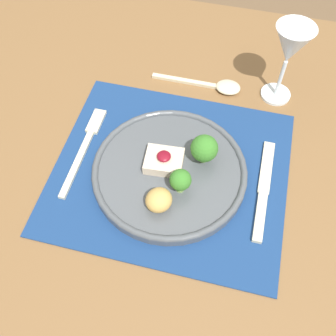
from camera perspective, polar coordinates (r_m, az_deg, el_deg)
name	(u,v)px	position (r m, az deg, el deg)	size (l,w,h in m)	color
ground_plane	(169,288)	(1.38, 0.21, -16.99)	(8.00, 8.00, 0.00)	brown
dining_table	(170,192)	(0.78, 0.35, -3.50)	(1.59, 1.04, 0.72)	brown
placemat	(171,171)	(0.72, 0.38, -0.42)	(0.42, 0.37, 0.00)	navy
dinner_plate	(170,170)	(0.70, 0.22, -0.34)	(0.28, 0.28, 0.08)	#4C5156
fork	(86,144)	(0.76, -11.85, 3.37)	(0.02, 0.21, 0.01)	beige
knife	(263,195)	(0.70, 13.59, -3.89)	(0.02, 0.21, 0.01)	beige
spoon	(218,86)	(0.85, 7.27, 11.75)	(0.19, 0.04, 0.02)	beige
wine_glass_near	(290,49)	(0.78, 17.31, 16.22)	(0.07, 0.07, 0.17)	white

